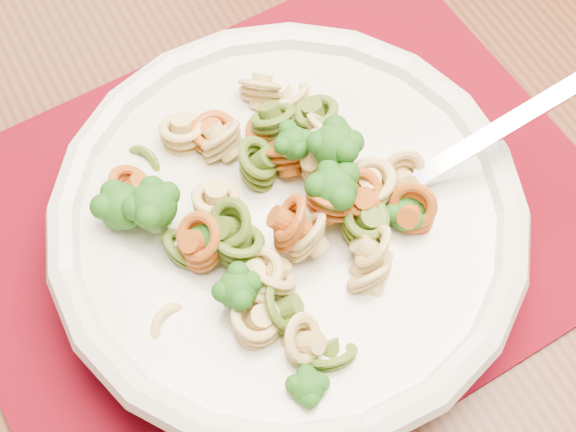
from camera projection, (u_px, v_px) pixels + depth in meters
name	position (u px, v px, depth m)	size (l,w,h in m)	color
dining_table	(225.00, 121.00, 0.65)	(1.72, 1.28, 0.70)	#552B17
placemat	(279.00, 219.00, 0.51)	(0.40, 0.31, 0.00)	#590310
pasta_bowl	(288.00, 223.00, 0.48)	(0.28, 0.28, 0.05)	silver
pasta_broccoli_heap	(288.00, 211.00, 0.46)	(0.24, 0.24, 0.06)	tan
fork	(381.00, 200.00, 0.47)	(0.19, 0.02, 0.01)	silver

